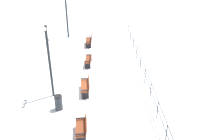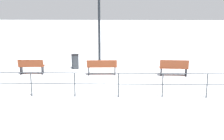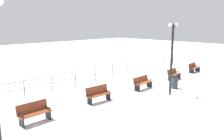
{
  "view_description": "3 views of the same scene",
  "coord_description": "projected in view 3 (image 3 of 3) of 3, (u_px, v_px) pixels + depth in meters",
  "views": [
    {
      "loc": [
        -0.81,
        13.9,
        8.74
      ],
      "look_at": [
        -1.73,
        -0.91,
        1.05
      ],
      "focal_mm": 41.47,
      "sensor_mm": 36.0,
      "label": 1
    },
    {
      "loc": [
        -16.84,
        -1.01,
        4.3
      ],
      "look_at": [
        -2.53,
        -0.63,
        0.88
      ],
      "focal_mm": 49.97,
      "sensor_mm": 36.0,
      "label": 2
    },
    {
      "loc": [
        9.52,
        -12.49,
        4.51
      ],
      "look_at": [
        -2.35,
        -0.7,
        1.12
      ],
      "focal_mm": 37.47,
      "sensor_mm": 36.0,
      "label": 3
    }
  ],
  "objects": [
    {
      "name": "bench_nearest",
      "position": [
        34.0,
        113.0,
        10.69
      ],
      "size": [
        0.58,
        1.51,
        0.93
      ],
      "rotation": [
        0.0,
        0.0,
        0.01
      ],
      "color": "brown",
      "rests_on": "ground"
    },
    {
      "name": "bench_fourth",
      "position": [
        174.0,
        74.0,
        18.76
      ],
      "size": [
        0.64,
        1.43,
        0.87
      ],
      "rotation": [
        0.0,
        0.0,
        0.05
      ],
      "color": "brown",
      "rests_on": "ground"
    },
    {
      "name": "waterfront_railing",
      "position": [
        104.0,
        71.0,
        18.73
      ],
      "size": [
        0.05,
        20.92,
        1.09
      ],
      "color": "#383D42",
      "rests_on": "ground"
    },
    {
      "name": "bench_second",
      "position": [
        98.0,
        94.0,
        13.46
      ],
      "size": [
        0.59,
        1.57,
        0.93
      ],
      "rotation": [
        0.0,
        0.0,
        -0.05
      ],
      "color": "brown",
      "rests_on": "ground"
    },
    {
      "name": "lamppost_middle",
      "position": [
        172.0,
        51.0,
        14.41
      ],
      "size": [
        0.23,
        0.91,
        4.52
      ],
      "color": "black",
      "rests_on": "ground"
    },
    {
      "name": "ground_plane",
      "position": [
        143.0,
        89.0,
        16.14
      ],
      "size": [
        80.0,
        80.0,
        0.0
      ],
      "primitive_type": "plane",
      "color": "white",
      "rests_on": "ground"
    },
    {
      "name": "bench_third",
      "position": [
        143.0,
        82.0,
        16.08
      ],
      "size": [
        0.63,
        1.68,
        0.88
      ],
      "rotation": [
        0.0,
        0.0,
        0.05
      ],
      "color": "brown",
      "rests_on": "ground"
    },
    {
      "name": "trash_bin",
      "position": [
        175.0,
        82.0,
        16.22
      ],
      "size": [
        0.45,
        0.45,
        0.89
      ],
      "color": "#2D3338",
      "rests_on": "ground"
    },
    {
      "name": "bench_fifth",
      "position": [
        194.0,
        68.0,
        21.66
      ],
      "size": [
        0.64,
        1.53,
        0.84
      ],
      "rotation": [
        0.0,
        0.0,
        0.05
      ],
      "color": "brown",
      "rests_on": "ground"
    }
  ]
}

